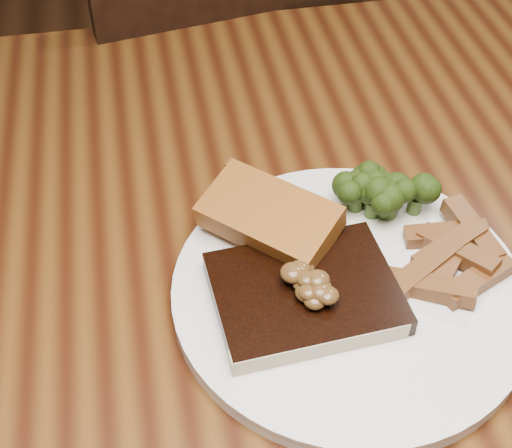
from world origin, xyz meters
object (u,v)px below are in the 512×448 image
(potato_wedges, at_px, (438,257))
(steak, at_px, (305,294))
(dining_table, at_px, (254,319))
(chair_far, at_px, (217,139))
(plate, at_px, (348,292))
(garlic_bread, at_px, (269,232))

(potato_wedges, bearing_deg, steak, -171.63)
(dining_table, distance_m, steak, 0.14)
(chair_far, height_order, plate, chair_far)
(chair_far, bearing_deg, garlic_bread, 77.52)
(chair_far, relative_size, steak, 5.33)
(dining_table, xyz_separation_m, potato_wedges, (0.16, -0.05, 0.12))
(plate, bearing_deg, chair_far, 93.47)
(garlic_bread, bearing_deg, plate, -5.22)
(plate, bearing_deg, dining_table, 141.22)
(plate, xyz_separation_m, potato_wedges, (0.08, 0.01, 0.02))
(chair_far, xyz_separation_m, garlic_bread, (-0.02, -0.56, 0.33))
(chair_far, height_order, potato_wedges, chair_far)
(plate, height_order, steak, steak)
(garlic_bread, xyz_separation_m, potato_wedges, (0.14, -0.06, -0.00))
(chair_far, distance_m, potato_wedges, 0.71)
(plate, xyz_separation_m, garlic_bread, (-0.06, 0.07, 0.02))
(chair_far, distance_m, steak, 0.71)
(chair_far, distance_m, garlic_bread, 0.65)
(chair_far, bearing_deg, potato_wedges, 90.93)
(dining_table, height_order, steak, steak)
(plate, bearing_deg, steak, -168.92)
(dining_table, relative_size, steak, 10.41)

